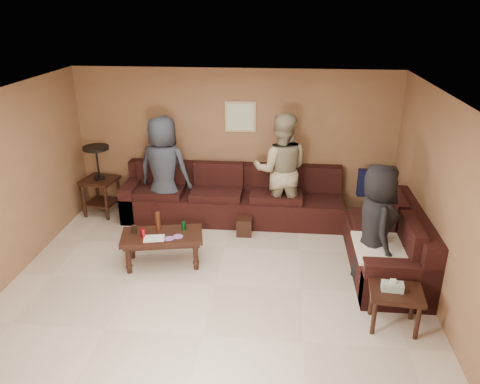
{
  "coord_description": "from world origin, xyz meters",
  "views": [
    {
      "loc": [
        0.84,
        -5.25,
        3.51
      ],
      "look_at": [
        0.25,
        0.85,
        1.0
      ],
      "focal_mm": 35.0,
      "sensor_mm": 36.0,
      "label": 1
    }
  ],
  "objects": [
    {
      "name": "room",
      "position": [
        0.0,
        0.0,
        1.66
      ],
      "size": [
        5.6,
        5.5,
        2.5
      ],
      "color": "beige",
      "rests_on": "ground"
    },
    {
      "name": "person_left",
      "position": [
        -1.12,
        1.9,
        0.91
      ],
      "size": [
        0.98,
        0.73,
        1.82
      ],
      "primitive_type": "imported",
      "rotation": [
        0.0,
        0.0,
        2.96
      ],
      "color": "#2E3440",
      "rests_on": "ground"
    },
    {
      "name": "wall_art",
      "position": [
        0.1,
        2.48,
        1.7
      ],
      "size": [
        0.52,
        0.04,
        0.52
      ],
      "color": "tan",
      "rests_on": "ground"
    },
    {
      "name": "coffee_table",
      "position": [
        -0.82,
        0.47,
        0.4
      ],
      "size": [
        1.22,
        0.78,
        0.75
      ],
      "rotation": [
        0.0,
        0.0,
        0.2
      ],
      "color": "black",
      "rests_on": "ground"
    },
    {
      "name": "waste_bin",
      "position": [
        0.26,
        1.48,
        0.15
      ],
      "size": [
        0.25,
        0.25,
        0.29
      ],
      "primitive_type": "cube",
      "rotation": [
        0.0,
        0.0,
        0.02
      ],
      "color": "black",
      "rests_on": "ground"
    },
    {
      "name": "person_middle",
      "position": [
        0.81,
        1.98,
        0.95
      ],
      "size": [
        0.93,
        0.72,
        1.9
      ],
      "primitive_type": "imported",
      "rotation": [
        0.0,
        0.0,
        3.14
      ],
      "color": "tan",
      "rests_on": "ground"
    },
    {
      "name": "side_table_right",
      "position": [
        2.16,
        -0.65,
        0.42
      ],
      "size": [
        0.63,
        0.53,
        0.63
      ],
      "rotation": [
        0.0,
        0.0,
        -0.09
      ],
      "color": "black",
      "rests_on": "ground"
    },
    {
      "name": "end_table_left",
      "position": [
        -2.31,
        2.05,
        0.65
      ],
      "size": [
        0.63,
        0.63,
        1.24
      ],
      "rotation": [
        0.0,
        0.0,
        -0.18
      ],
      "color": "black",
      "rests_on": "ground"
    },
    {
      "name": "person_right",
      "position": [
        2.06,
        0.29,
        0.83
      ],
      "size": [
        0.59,
        0.85,
        1.66
      ],
      "primitive_type": "imported",
      "rotation": [
        0.0,
        0.0,
        1.65
      ],
      "color": "black",
      "rests_on": "ground"
    },
    {
      "name": "sectional_sofa",
      "position": [
        0.81,
        1.52,
        0.33
      ],
      "size": [
        4.65,
        2.9,
        0.97
      ],
      "color": "black",
      "rests_on": "ground"
    }
  ]
}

